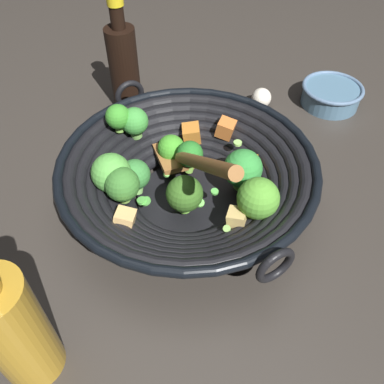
{
  "coord_description": "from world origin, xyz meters",
  "views": [
    {
      "loc": [
        -0.4,
        0.15,
        0.48
      ],
      "look_at": [
        -0.01,
        -0.0,
        0.03
      ],
      "focal_mm": 37.81,
      "sensor_mm": 36.0,
      "label": 1
    }
  ],
  "objects": [
    {
      "name": "ground_plane",
      "position": [
        0.0,
        0.0,
        0.0
      ],
      "size": [
        4.0,
        4.0,
        0.0
      ],
      "primitive_type": "plane",
      "color": "#332D28"
    },
    {
      "name": "cooking_oil_bottle",
      "position": [
        -0.17,
        0.25,
        0.09
      ],
      "size": [
        0.07,
        0.07,
        0.22
      ],
      "color": "#AD7F23",
      "rests_on": "ground"
    },
    {
      "name": "prep_bowl",
      "position": [
        0.14,
        -0.36,
        0.02
      ],
      "size": [
        0.12,
        0.12,
        0.04
      ],
      "color": "slate",
      "rests_on": "ground"
    },
    {
      "name": "soy_sauce_bottle",
      "position": [
        0.29,
        0.02,
        0.09
      ],
      "size": [
        0.06,
        0.06,
        0.21
      ],
      "color": "black",
      "rests_on": "ground"
    },
    {
      "name": "garlic_bulb",
      "position": [
        0.19,
        -0.23,
        0.02
      ],
      "size": [
        0.04,
        0.04,
        0.04
      ],
      "primitive_type": "sphere",
      "color": "silver",
      "rests_on": "ground"
    },
    {
      "name": "wok",
      "position": [
        0.0,
        0.0,
        0.06
      ],
      "size": [
        0.42,
        0.38,
        0.2
      ],
      "color": "black",
      "rests_on": "ground"
    }
  ]
}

